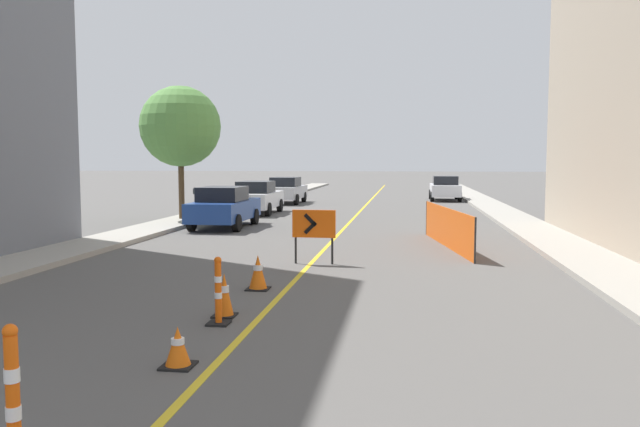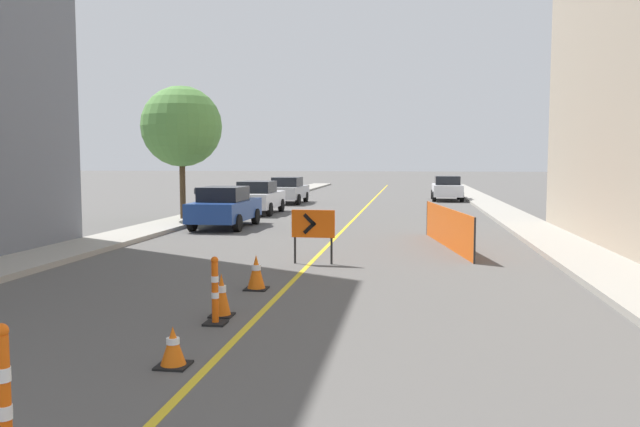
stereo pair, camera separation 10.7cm
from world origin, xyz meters
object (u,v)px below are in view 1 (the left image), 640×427
traffic_cone_fourth (224,295)px  parked_car_opposite_side (445,188)px  delineator_post_front (13,412)px  traffic_cone_fifth (258,272)px  traffic_cone_third (178,347)px  parked_car_curb_mid (257,197)px  street_tree_left_near (180,127)px  parked_car_curb_far (286,190)px  parking_meter_near_curb (195,197)px  arrow_barricade_primary (314,226)px  parked_car_curb_near (224,207)px  delineator_post_rear (218,296)px

traffic_cone_fourth → parked_car_opposite_side: bearing=80.2°
delineator_post_front → parked_car_opposite_side: bearing=81.4°
traffic_cone_fifth → delineator_post_front: size_ratio=0.54×
traffic_cone_fifth → delineator_post_front: delineator_post_front is taller
traffic_cone_third → delineator_post_front: delineator_post_front is taller
delineator_post_front → parked_car_curb_mid: size_ratio=0.30×
traffic_cone_fourth → parked_car_curb_mid: 20.11m
traffic_cone_fourth → street_tree_left_near: bearing=112.9°
traffic_cone_third → parked_car_curb_far: 29.91m
parked_car_opposite_side → parking_meter_near_curb: bearing=-124.7°
delineator_post_front → arrow_barricade_primary: size_ratio=0.95×
parked_car_curb_mid → traffic_cone_fifth: bearing=-76.1°
street_tree_left_near → parked_car_curb_near: bearing=-39.0°
parked_car_curb_near → traffic_cone_third: bearing=-74.9°
parked_car_curb_far → street_tree_left_near: (-2.16, -11.78, 3.19)m
traffic_cone_third → parked_car_curb_near: size_ratio=0.12×
traffic_cone_third → parked_car_curb_far: size_ratio=0.12×
delineator_post_front → parked_car_curb_far: (-4.14, 32.42, 0.24)m
delineator_post_rear → parked_car_curb_mid: (-4.33, 20.15, 0.34)m
delineator_post_rear → parked_car_curb_far: parked_car_curb_far is taller
arrow_barricade_primary → parked_car_opposite_side: bearing=80.9°
traffic_cone_third → parked_car_opposite_side: bearing=81.2°
parked_car_curb_near → parking_meter_near_curb: bearing=136.2°
parked_car_opposite_side → parking_meter_near_curb: (-11.15, -16.20, 0.28)m
delineator_post_front → traffic_cone_fourth: bearing=88.6°
traffic_cone_fourth → arrow_barricade_primary: size_ratio=0.53×
traffic_cone_fourth → street_tree_left_near: street_tree_left_near is taller
parked_car_curb_near → street_tree_left_near: 4.48m
traffic_cone_fourth → delineator_post_rear: delineator_post_rear is taller
traffic_cone_third → street_tree_left_near: street_tree_left_near is taller
delineator_post_rear → parking_meter_near_curb: parking_meter_near_curb is taller
parked_car_opposite_side → delineator_post_front: bearing=-98.7°
parked_car_opposite_side → traffic_cone_fifth: bearing=-100.6°
parking_meter_near_curb → street_tree_left_near: bearing=159.6°
arrow_barricade_primary → parked_car_opposite_side: (4.70, 25.78, -0.15)m
traffic_cone_fourth → delineator_post_rear: size_ratio=0.67×
arrow_barricade_primary → parked_car_curb_near: 9.14m
delineator_post_front → traffic_cone_third: bearing=84.1°
delineator_post_rear → parked_car_opposite_side: 32.16m
parked_car_curb_near → parked_car_opposite_side: bearing=62.8°
traffic_cone_third → parking_meter_near_curb: parking_meter_near_curb is taller
parked_car_opposite_side → delineator_post_rear: bearing=-99.7°
parked_car_curb_far → traffic_cone_fourth: bearing=-79.5°
parked_car_opposite_side → traffic_cone_third: bearing=-99.0°
traffic_cone_fifth → arrow_barricade_primary: size_ratio=0.52×
parked_car_opposite_side → parking_meter_near_curb: parked_car_opposite_side is taller
parked_car_curb_near → parking_meter_near_curb: size_ratio=3.26×
traffic_cone_fourth → delineator_post_front: size_ratio=0.56×
arrow_barricade_primary → parked_car_opposite_side: size_ratio=0.31×
parked_car_curb_near → street_tree_left_near: bearing=141.4°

